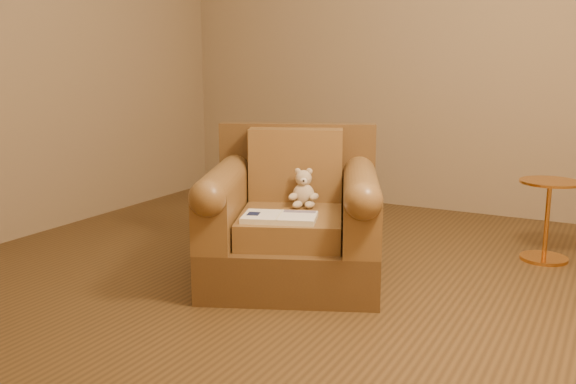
% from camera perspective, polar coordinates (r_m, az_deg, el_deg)
% --- Properties ---
extents(floor, '(4.00, 4.00, 0.00)m').
position_cam_1_polar(floor, '(3.47, 0.82, -7.83)').
color(floor, '#50381B').
rests_on(floor, ground).
extents(armchair, '(1.15, 1.13, 0.80)m').
position_cam_1_polar(armchair, '(3.42, 0.41, -2.69)').
color(armchair, brown).
rests_on(armchair, floor).
extents(teddy_bear, '(0.15, 0.17, 0.21)m').
position_cam_1_polar(teddy_bear, '(3.45, 1.39, 0.04)').
color(teddy_bear, tan).
rests_on(teddy_bear, armchair).
extents(guidebook, '(0.41, 0.32, 0.03)m').
position_cam_1_polar(guidebook, '(3.16, -0.75, -2.27)').
color(guidebook, beige).
rests_on(guidebook, armchair).
extents(side_table, '(0.34, 0.34, 0.48)m').
position_cam_1_polar(side_table, '(4.02, 22.05, -2.13)').
color(side_table, gold).
rests_on(side_table, floor).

